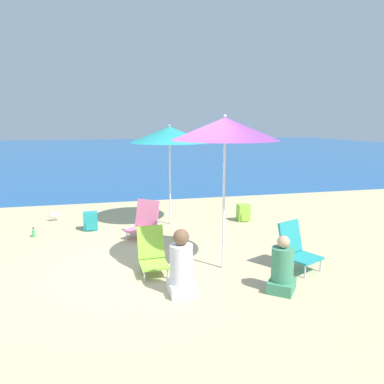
{
  "coord_description": "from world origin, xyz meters",
  "views": [
    {
      "loc": [
        -0.62,
        -5.7,
        2.33
      ],
      "look_at": [
        1.05,
        1.12,
        1.0
      ],
      "focal_mm": 35.0,
      "sensor_mm": 36.0,
      "label": 1
    }
  ],
  "objects": [
    {
      "name": "sea_water",
      "position": [
        0.0,
        25.24,
        0.0
      ],
      "size": [
        60.0,
        40.0,
        0.01
      ],
      "color": "#1E5699",
      "rests_on": "ground"
    },
    {
      "name": "beach_umbrella_purple",
      "position": [
        1.22,
        -0.28,
        2.21
      ],
      "size": [
        1.65,
        1.65,
        2.43
      ],
      "color": "white",
      "rests_on": "ground"
    },
    {
      "name": "ground_plane",
      "position": [
        0.0,
        0.0,
        0.0
      ],
      "size": [
        60.0,
        60.0,
        0.0
      ],
      "primitive_type": "plane",
      "color": "#C6B284"
    },
    {
      "name": "water_bottle",
      "position": [
        -2.02,
        2.21,
        0.08
      ],
      "size": [
        0.07,
        0.07,
        0.2
      ],
      "color": "#4CB266",
      "rests_on": "ground"
    },
    {
      "name": "person_seated_near",
      "position": [
        1.75,
        -1.27,
        0.32
      ],
      "size": [
        0.51,
        0.52,
        0.8
      ],
      "rotation": [
        0.0,
        0.0,
        -0.68
      ],
      "color": "#3F8C66",
      "rests_on": "ground"
    },
    {
      "name": "beach_chair_pink",
      "position": [
        0.18,
        1.64,
        0.35
      ],
      "size": [
        0.74,
        0.74,
        0.76
      ],
      "rotation": [
        0.0,
        0.0,
        -0.72
      ],
      "color": "silver",
      "rests_on": "ground"
    },
    {
      "name": "seagull",
      "position": [
        -1.74,
        3.45,
        0.14
      ],
      "size": [
        0.27,
        0.11,
        0.23
      ],
      "color": "gold",
      "rests_on": "ground"
    },
    {
      "name": "beach_chair_lime",
      "position": [
        0.09,
        -0.15,
        0.31
      ],
      "size": [
        0.43,
        0.6,
        0.7
      ],
      "rotation": [
        0.0,
        0.0,
        0.03
      ],
      "color": "silver",
      "rests_on": "ground"
    },
    {
      "name": "backpack_lime",
      "position": [
        2.61,
        2.38,
        0.2
      ],
      "size": [
        0.28,
        0.26,
        0.4
      ],
      "color": "#8ECC3D",
      "rests_on": "ground"
    },
    {
      "name": "backpack_teal",
      "position": [
        -0.9,
        2.46,
        0.2
      ],
      "size": [
        0.29,
        0.25,
        0.4
      ],
      "color": "teal",
      "rests_on": "ground"
    },
    {
      "name": "beach_umbrella_teal",
      "position": [
        0.88,
        2.51,
        2.04
      ],
      "size": [
        1.77,
        1.77,
        2.26
      ],
      "color": "white",
      "rests_on": "ground"
    },
    {
      "name": "beach_chair_teal",
      "position": [
        2.35,
        -0.56,
        0.35
      ],
      "size": [
        0.67,
        0.71,
        0.75
      ],
      "rotation": [
        0.0,
        0.0,
        0.42
      ],
      "color": "silver",
      "rests_on": "ground"
    },
    {
      "name": "person_seated_far",
      "position": [
        0.38,
        -1.01,
        0.38
      ],
      "size": [
        0.35,
        0.41,
        0.92
      ],
      "rotation": [
        0.0,
        0.0,
        0.01
      ],
      "color": "silver",
      "rests_on": "ground"
    }
  ]
}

